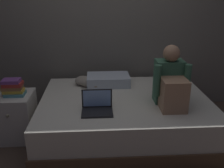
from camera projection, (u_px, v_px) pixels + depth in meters
name	position (u px, v px, depth m)	size (l,w,h in m)	color
ground_plane	(109.00, 148.00, 2.85)	(8.00, 8.00, 0.00)	#47382D
wall_back	(104.00, 15.00, 3.50)	(5.60, 0.10, 2.70)	slate
bed	(124.00, 116.00, 3.06)	(2.00, 1.50, 0.49)	brown
nightstand	(15.00, 116.00, 2.98)	(0.44, 0.46, 0.55)	beige
person_sitting	(171.00, 83.00, 2.71)	(0.39, 0.44, 0.66)	#38664C
laptop	(97.00, 106.00, 2.62)	(0.32, 0.23, 0.22)	black
pillow	(108.00, 80.00, 3.36)	(0.56, 0.36, 0.13)	silver
book_stack	(13.00, 88.00, 2.84)	(0.25, 0.16, 0.19)	teal
clothes_pile	(87.00, 82.00, 3.31)	(0.35, 0.28, 0.12)	gray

